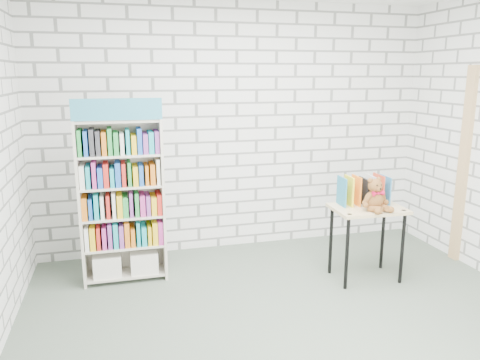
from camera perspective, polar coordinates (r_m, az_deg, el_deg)
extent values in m
plane|color=#4C594B|center=(3.99, 7.21, -17.64)|extent=(4.50, 4.50, 0.00)
cube|color=silver|center=(5.37, -0.38, 6.28)|extent=(4.50, 0.02, 2.80)
cube|color=beige|center=(4.69, -18.88, -2.84)|extent=(0.03, 0.31, 1.60)
cube|color=beige|center=(4.70, -9.42, -2.30)|extent=(0.03, 0.31, 1.60)
cube|color=beige|center=(4.82, -14.18, -2.13)|extent=(0.80, 0.02, 1.60)
cube|color=teal|center=(4.38, -14.76, 8.33)|extent=(0.80, 0.02, 0.20)
cube|color=beige|center=(4.93, -13.67, -11.00)|extent=(0.75, 0.29, 0.02)
cube|color=beige|center=(4.81, -13.86, -7.70)|extent=(0.75, 0.29, 0.02)
cube|color=beige|center=(4.72, -14.06, -4.25)|extent=(0.75, 0.29, 0.02)
cube|color=beige|center=(4.64, -14.26, -0.67)|extent=(0.75, 0.29, 0.02)
cube|color=beige|center=(4.58, -14.47, 3.01)|extent=(0.75, 0.29, 0.02)
cube|color=beige|center=(4.54, -14.69, 7.00)|extent=(0.75, 0.29, 0.02)
cube|color=silver|center=(4.88, -15.86, -9.84)|extent=(0.27, 0.25, 0.21)
cube|color=silver|center=(4.88, -11.63, -9.60)|extent=(0.27, 0.25, 0.21)
cube|color=white|center=(4.77, -13.93, -6.41)|extent=(0.75, 0.25, 0.21)
cube|color=purple|center=(4.68, -14.13, -2.90)|extent=(0.75, 0.25, 0.21)
cube|color=#333338|center=(4.61, -14.34, 0.73)|extent=(0.75, 0.25, 0.21)
cube|color=red|center=(4.55, -14.55, 4.46)|extent=(0.75, 0.25, 0.21)
cube|color=tan|center=(4.74, 15.33, -3.40)|extent=(0.70, 0.50, 0.03)
cylinder|color=black|center=(4.58, 12.90, -8.76)|extent=(0.03, 0.03, 0.71)
cylinder|color=black|center=(4.89, 11.02, -7.24)|extent=(0.03, 0.03, 0.71)
cylinder|color=black|center=(4.85, 19.17, -7.92)|extent=(0.03, 0.03, 0.71)
cylinder|color=black|center=(5.15, 17.00, -6.56)|extent=(0.03, 0.03, 0.71)
cylinder|color=black|center=(4.47, 13.21, -4.11)|extent=(0.05, 0.05, 0.01)
cylinder|color=black|center=(4.73, 19.34, -3.54)|extent=(0.05, 0.05, 0.01)
cube|color=teal|center=(4.70, 12.30, -1.39)|extent=(0.02, 0.21, 0.29)
cube|color=yellow|center=(4.73, 13.16, -1.33)|extent=(0.02, 0.21, 0.29)
cube|color=orange|center=(4.76, 14.00, -1.28)|extent=(0.02, 0.21, 0.29)
cube|color=black|center=(4.80, 14.83, -1.22)|extent=(0.02, 0.21, 0.29)
cube|color=silver|center=(4.83, 15.64, -1.16)|extent=(0.02, 0.21, 0.29)
cube|color=#C83F23|center=(4.87, 16.45, -1.11)|extent=(0.02, 0.21, 0.29)
cube|color=teal|center=(4.91, 17.24, -1.06)|extent=(0.02, 0.21, 0.29)
ellipsoid|color=brown|center=(4.65, 16.00, -2.37)|extent=(0.19, 0.16, 0.19)
sphere|color=brown|center=(4.61, 16.15, -0.68)|extent=(0.13, 0.13, 0.13)
sphere|color=brown|center=(4.58, 15.61, -0.05)|extent=(0.05, 0.05, 0.05)
sphere|color=brown|center=(4.64, 16.55, 0.05)|extent=(0.05, 0.05, 0.05)
sphere|color=brown|center=(4.57, 16.55, -1.04)|extent=(0.05, 0.05, 0.05)
sphere|color=black|center=(4.55, 16.37, -0.64)|extent=(0.02, 0.02, 0.02)
sphere|color=black|center=(4.58, 16.81, -0.58)|extent=(0.02, 0.02, 0.02)
sphere|color=black|center=(4.56, 16.75, -1.05)|extent=(0.02, 0.02, 0.02)
cylinder|color=brown|center=(4.57, 15.26, -2.24)|extent=(0.09, 0.07, 0.13)
cylinder|color=brown|center=(4.69, 17.04, -1.98)|extent=(0.10, 0.09, 0.13)
sphere|color=brown|center=(4.56, 15.06, -2.96)|extent=(0.05, 0.05, 0.05)
sphere|color=brown|center=(4.71, 17.35, -2.61)|extent=(0.05, 0.05, 0.05)
cylinder|color=brown|center=(4.56, 16.18, -3.43)|extent=(0.11, 0.15, 0.07)
cylinder|color=brown|center=(4.63, 17.20, -3.26)|extent=(0.08, 0.15, 0.07)
sphere|color=brown|center=(4.50, 16.46, -3.71)|extent=(0.06, 0.06, 0.06)
sphere|color=brown|center=(4.60, 17.91, -3.47)|extent=(0.06, 0.06, 0.06)
cone|color=#C50C38|center=(4.57, 16.20, -1.61)|extent=(0.06, 0.06, 0.05)
cone|color=#C50C38|center=(4.61, 16.80, -1.53)|extent=(0.06, 0.06, 0.05)
sphere|color=#C50C38|center=(4.59, 16.52, -1.58)|extent=(0.03, 0.03, 0.03)
cube|color=tan|center=(5.53, 25.56, 1.53)|extent=(0.05, 0.12, 2.10)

